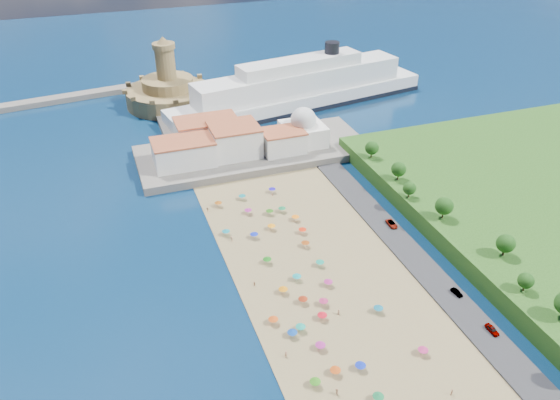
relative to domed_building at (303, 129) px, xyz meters
name	(u,v)px	position (x,y,z in m)	size (l,w,h in m)	color
ground	(296,270)	(-30.00, -71.00, -8.97)	(700.00, 700.00, 0.00)	#071938
terrace	(254,152)	(-20.00, 2.00, -7.47)	(90.00, 36.00, 3.00)	#59544C
jetty	(182,126)	(-42.00, 37.00, -7.77)	(18.00, 70.00, 2.40)	#59544C
waterfront_buildings	(220,141)	(-33.05, 2.64, -1.10)	(57.00, 29.00, 11.00)	silver
domed_building	(303,129)	(0.00, 0.00, 0.00)	(16.00, 16.00, 15.00)	silver
fortress	(169,91)	(-42.00, 67.00, -2.29)	(40.00, 40.00, 32.40)	olive
cruise_ship	(300,90)	(15.65, 43.77, -0.58)	(131.37, 41.02, 28.37)	black
beach_parasols	(308,291)	(-31.28, -82.73, -6.83)	(33.27, 111.55, 2.20)	gray
beachgoers	(284,285)	(-36.06, -77.24, -7.86)	(35.35, 94.42, 1.90)	tan
parked_cars	(429,263)	(6.00, -82.17, -7.59)	(2.51, 53.46, 1.40)	gray
hillside_trees	(466,225)	(18.31, -79.76, 0.99)	(13.84, 110.10, 7.29)	#382314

